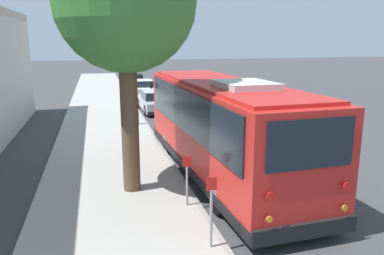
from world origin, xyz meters
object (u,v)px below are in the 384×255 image
(sign_post_far, at_px, (187,180))
(shuttle_bus, at_px, (221,123))
(parked_sedan_white, at_px, (144,89))
(parked_sedan_black, at_px, (135,81))
(fire_hydrant, at_px, (137,117))
(sign_post_near, at_px, (211,212))
(parked_sedan_silver, at_px, (155,102))
(parked_sedan_blue, at_px, (129,75))

(sign_post_far, bearing_deg, shuttle_bus, -35.72)
(parked_sedan_white, distance_m, parked_sedan_black, 6.51)
(parked_sedan_white, height_order, fire_hydrant, parked_sedan_white)
(parked_sedan_black, height_order, sign_post_far, sign_post_far)
(parked_sedan_black, xyz_separation_m, fire_hydrant, (-17.54, 1.74, -0.03))
(shuttle_bus, xyz_separation_m, fire_hydrant, (7.76, 1.94, -1.20))
(sign_post_far, height_order, fire_hydrant, sign_post_far)
(sign_post_near, bearing_deg, parked_sedan_white, -3.77)
(parked_sedan_black, bearing_deg, sign_post_far, -179.04)
(parked_sedan_silver, distance_m, sign_post_near, 16.63)
(parked_sedan_blue, relative_size, sign_post_near, 2.75)
(sign_post_far, bearing_deg, parked_sedan_silver, -5.53)
(sign_post_far, xyz_separation_m, fire_hydrant, (10.17, 0.20, -0.29))
(parked_sedan_silver, xyz_separation_m, parked_sedan_black, (13.25, -0.13, -0.03))
(parked_sedan_blue, bearing_deg, shuttle_bus, 179.85)
(shuttle_bus, height_order, fire_hydrant, shuttle_bus)
(shuttle_bus, relative_size, parked_sedan_blue, 2.38)
(shuttle_bus, xyz_separation_m, parked_sedan_blue, (31.70, 0.19, -1.17))
(shuttle_bus, xyz_separation_m, parked_sedan_silver, (12.04, 0.34, -1.14))
(parked_sedan_silver, height_order, parked_sedan_black, parked_sedan_silver)
(shuttle_bus, distance_m, fire_hydrant, 8.08)
(parked_sedan_blue, bearing_deg, parked_sedan_silver, 179.08)
(fire_hydrant, bearing_deg, parked_sedan_silver, -20.49)
(parked_sedan_white, xyz_separation_m, parked_sedan_blue, (12.91, -0.01, -0.03))
(parked_sedan_blue, bearing_deg, parked_sedan_black, 179.43)
(sign_post_far, relative_size, fire_hydrant, 1.66)
(parked_sedan_white, distance_m, parked_sedan_blue, 12.91)
(parked_sedan_silver, height_order, fire_hydrant, parked_sedan_silver)
(sign_post_near, bearing_deg, parked_sedan_silver, -4.83)
(sign_post_far, bearing_deg, fire_hydrant, 1.14)
(parked_sedan_silver, height_order, parked_sedan_blue, parked_sedan_silver)
(sign_post_near, relative_size, fire_hydrant, 1.90)
(parked_sedan_white, bearing_deg, parked_sedan_blue, 1.60)
(parked_sedan_silver, distance_m, parked_sedan_black, 13.25)
(parked_sedan_blue, height_order, sign_post_far, sign_post_far)
(shuttle_bus, height_order, sign_post_far, shuttle_bus)
(fire_hydrant, bearing_deg, parked_sedan_white, -8.95)
(shuttle_bus, relative_size, parked_sedan_black, 2.22)
(parked_sedan_black, distance_m, sign_post_near, 29.86)
(sign_post_far, bearing_deg, sign_post_near, 180.00)
(parked_sedan_silver, relative_size, parked_sedan_black, 1.01)
(parked_sedan_white, xyz_separation_m, sign_post_far, (-21.20, 1.54, 0.23))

